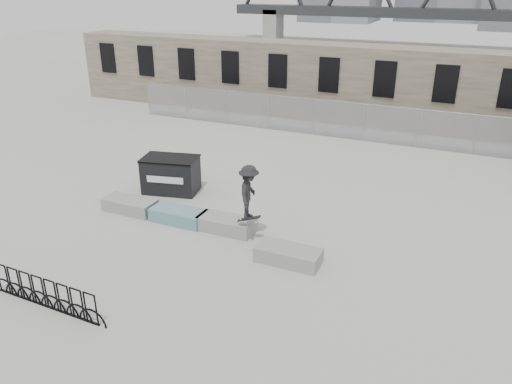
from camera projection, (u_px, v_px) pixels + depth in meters
ground at (201, 229)px, 17.43m from camera, size 120.00×120.00×0.00m
stone_wall at (334, 82)px, 30.13m from camera, size 36.00×2.58×4.50m
chainlink_fence at (314, 117)px, 27.49m from camera, size 22.06×0.06×2.02m
planter_far_left at (130, 205)px, 18.67m from camera, size 2.00×0.90×0.48m
planter_center_left at (179, 215)px, 17.87m from camera, size 2.00×0.90×0.48m
planter_center_right at (226, 224)px, 17.23m from camera, size 2.00×0.90×0.48m
planter_offset at (288, 255)px, 15.31m from camera, size 2.00×0.90×0.48m
dumpster at (171, 174)px, 20.24m from camera, size 2.45×1.81×1.45m
bike_rack at (45, 293)px, 13.13m from camera, size 4.04×0.15×0.90m
truss_bridge at (511, 14)px, 58.06m from camera, size 70.00×3.00×9.80m
skateboarder at (249, 192)px, 16.08m from camera, size 0.92×1.30×1.99m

